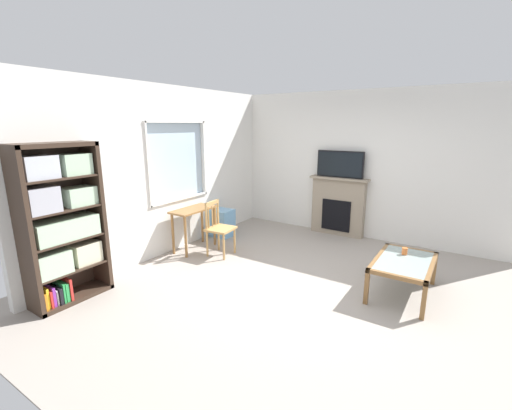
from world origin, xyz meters
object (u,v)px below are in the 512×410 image
at_px(wooden_chair, 219,228).
at_px(coffee_table, 404,265).
at_px(desk_under_window, 194,217).
at_px(sippy_cup, 405,251).
at_px(tv, 340,164).
at_px(fireplace, 338,206).
at_px(plastic_drawer_unit, 222,223).
at_px(bookshelf, 61,223).

distance_m(wooden_chair, coffee_table, 2.82).
bearing_deg(wooden_chair, coffee_table, -85.49).
bearing_deg(wooden_chair, desk_under_window, 94.16).
xyz_separation_m(coffee_table, sippy_cup, (0.21, 0.04, 0.11)).
bearing_deg(tv, desk_under_window, 140.11).
distance_m(fireplace, coffee_table, 2.45).
bearing_deg(fireplace, tv, -180.00).
relative_size(desk_under_window, coffee_table, 0.77).
relative_size(wooden_chair, coffee_table, 0.84).
xyz_separation_m(plastic_drawer_unit, sippy_cup, (-0.35, -3.34, 0.24)).
height_order(fireplace, sippy_cup, fireplace).
height_order(tv, sippy_cup, tv).
height_order(bookshelf, fireplace, bookshelf).
xyz_separation_m(bookshelf, wooden_chair, (2.17, -0.62, -0.53)).
xyz_separation_m(wooden_chair, plastic_drawer_unit, (0.78, 0.56, -0.20)).
bearing_deg(plastic_drawer_unit, wooden_chair, -144.20).
distance_m(wooden_chair, fireplace, 2.46).
relative_size(desk_under_window, fireplace, 0.72).
xyz_separation_m(desk_under_window, fireplace, (2.15, -1.78, -0.01)).
relative_size(bookshelf, sippy_cup, 21.37).
bearing_deg(wooden_chair, fireplace, -30.96).
height_order(plastic_drawer_unit, sippy_cup, sippy_cup).
distance_m(bookshelf, sippy_cup, 4.30).
bearing_deg(coffee_table, fireplace, 39.32).
bearing_deg(desk_under_window, bookshelf, 177.14).
relative_size(desk_under_window, sippy_cup, 9.14).
distance_m(wooden_chair, tv, 2.61).
relative_size(wooden_chair, tv, 1.01).
xyz_separation_m(wooden_chair, sippy_cup, (0.43, -2.78, 0.04)).
height_order(wooden_chair, coffee_table, wooden_chair).
relative_size(tv, coffee_table, 0.84).
relative_size(desk_under_window, tv, 0.92).
bearing_deg(sippy_cup, coffee_table, -170.04).
height_order(wooden_chair, tv, tv).
bearing_deg(wooden_chair, sippy_cup, -81.20).
relative_size(bookshelf, desk_under_window, 2.34).
height_order(coffee_table, sippy_cup, sippy_cup).
relative_size(wooden_chair, plastic_drawer_unit, 1.71).
height_order(wooden_chair, fireplace, fireplace).
bearing_deg(plastic_drawer_unit, tv, -54.41).
distance_m(plastic_drawer_unit, coffee_table, 3.43).
height_order(desk_under_window, wooden_chair, wooden_chair).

